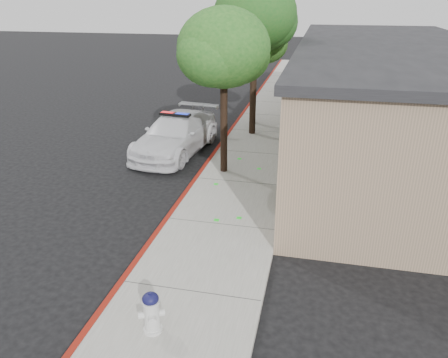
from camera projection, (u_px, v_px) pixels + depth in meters
The scene contains 9 objects.
ground at pixel (165, 222), 12.35m from camera, with size 120.00×120.00×0.00m, color black.
sidewalk at pixel (240, 184), 14.69m from camera, with size 3.20×60.00×0.15m, color gray.
red_curb at pixel (196, 180), 15.00m from camera, with size 0.14×60.00×0.16m, color maroon.
clapboard_building at pixel (385, 94), 18.25m from camera, with size 7.30×20.89×4.24m.
police_car at pixel (176, 134), 17.53m from camera, with size 2.73×5.50×1.66m.
fire_hydrant at pixel (152, 312), 7.99m from camera, with size 0.49×0.44×0.87m.
street_tree_near at pixel (224, 52), 13.94m from camera, with size 3.03×3.18×5.55m.
street_tree_mid at pixel (255, 18), 17.88m from camera, with size 3.46×3.52×6.56m.
street_tree_far at pixel (255, 40), 19.83m from camera, with size 2.96×2.74×5.18m.
Camera 1 is at (4.00, -10.24, 5.99)m, focal length 34.75 mm.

